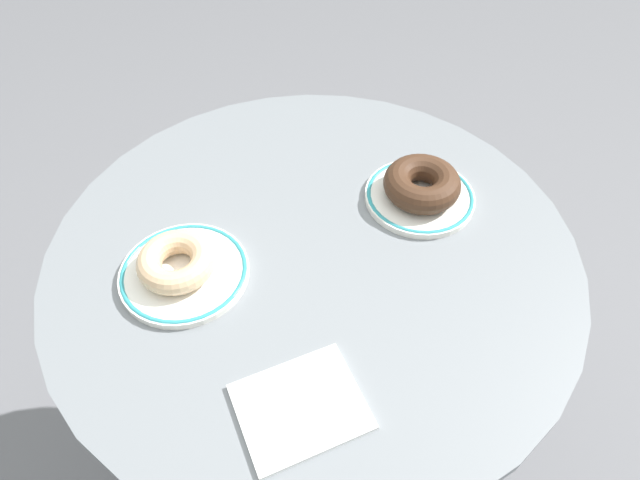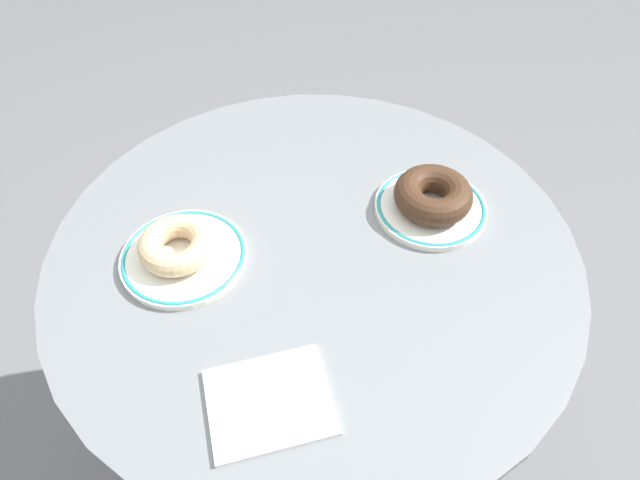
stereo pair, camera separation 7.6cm
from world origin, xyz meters
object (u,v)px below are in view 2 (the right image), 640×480
object	(u,v)px
plate_right	(430,207)
cafe_table	(315,343)
donut_chocolate	(433,195)
plate_left	(184,257)
paper_napkin	(270,402)
donut_glazed	(176,245)

from	to	relation	value
plate_right	cafe_table	bearing A→B (deg)	-162.96
cafe_table	donut_chocolate	distance (m)	0.35
plate_left	paper_napkin	world-z (taller)	plate_left
cafe_table	plate_right	bearing A→B (deg)	17.04
paper_napkin	cafe_table	bearing A→B (deg)	73.61
plate_left	cafe_table	bearing A→B (deg)	3.05
paper_napkin	donut_glazed	bearing A→B (deg)	117.82
plate_left	paper_napkin	bearing A→B (deg)	-63.21
plate_right	paper_napkin	xyz separation A→B (m)	(-0.25, -0.28, -0.00)
cafe_table	plate_right	size ratio (longest dim) A/B	4.57
plate_left	donut_chocolate	world-z (taller)	donut_chocolate
plate_right	donut_chocolate	distance (m)	0.03
paper_napkin	donut_chocolate	bearing A→B (deg)	49.11
cafe_table	donut_glazed	size ratio (longest dim) A/B	7.30
plate_left	paper_napkin	size ratio (longest dim) A/B	1.26
cafe_table	plate_right	distance (m)	0.33
donut_glazed	donut_chocolate	bearing A→B (deg)	9.69
cafe_table	plate_right	xyz separation A→B (m)	(0.18, 0.05, 0.27)
donut_glazed	paper_napkin	size ratio (longest dim) A/B	0.75
cafe_table	paper_napkin	bearing A→B (deg)	-106.39
plate_left	donut_glazed	world-z (taller)	donut_glazed
cafe_table	donut_glazed	xyz separation A→B (m)	(-0.19, -0.01, 0.29)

